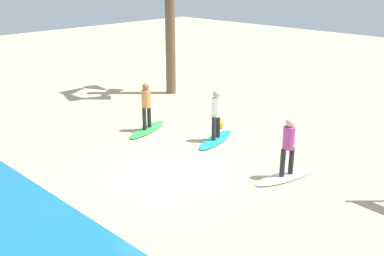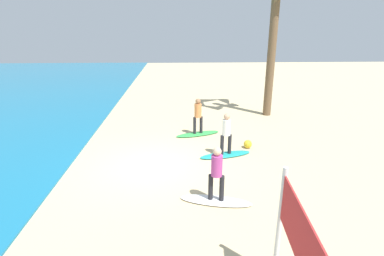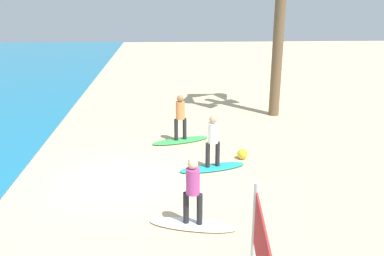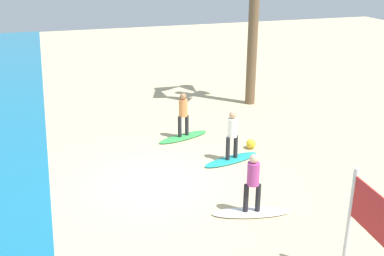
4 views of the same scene
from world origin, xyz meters
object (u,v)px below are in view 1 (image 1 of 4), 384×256
(surfer_green, at_px, (146,103))
(beach_ball, at_px, (219,124))
(surfer_white, at_px, (288,143))
(surfboard_green, at_px, (147,129))
(surfboard_teal, at_px, (216,140))
(surfer_teal, at_px, (216,111))
(surfboard_white, at_px, (286,176))

(surfer_green, xyz_separation_m, beach_ball, (-1.66, -1.98, -0.87))
(surfer_white, relative_size, surfboard_green, 0.78)
(surfer_green, bearing_deg, surfboard_teal, -158.66)
(surfer_teal, height_order, surfer_green, same)
(surfer_green, bearing_deg, surfboard_green, -153.43)
(surfer_green, distance_m, beach_ball, 2.73)
(surfboard_green, bearing_deg, surfboard_white, 73.75)
(beach_ball, bearing_deg, surfer_teal, 125.78)
(surfboard_teal, xyz_separation_m, surfer_green, (2.41, 0.94, 0.99))
(surfer_white, xyz_separation_m, beach_ball, (4.00, -1.80, -0.87))
(surfboard_white, distance_m, surfer_white, 0.99)
(surfer_teal, bearing_deg, surfboard_teal, 0.00)
(surfer_teal, relative_size, surfer_green, 1.00)
(surfboard_teal, relative_size, surfboard_green, 1.00)
(surfboard_white, relative_size, surfer_green, 1.28)
(surfboard_white, relative_size, surfer_white, 1.28)
(surfer_white, height_order, surfer_teal, same)
(surfboard_teal, distance_m, surfer_teal, 0.99)
(surfboard_teal, bearing_deg, surfer_white, 62.13)
(surfer_teal, relative_size, beach_ball, 4.80)
(surfboard_green, bearing_deg, surfer_green, -81.55)
(surfer_teal, bearing_deg, surfboard_green, 21.34)
(surfboard_white, height_order, surfboard_teal, same)
(surfboard_white, height_order, surfer_green, surfer_green)
(surfboard_green, bearing_deg, beach_ball, 121.93)
(surfboard_teal, bearing_deg, surfer_teal, 75.25)
(surfer_green, bearing_deg, surfer_teal, -158.66)
(surfer_white, bearing_deg, surfer_green, 1.86)
(surfboard_white, distance_m, beach_ball, 4.39)
(surfer_teal, xyz_separation_m, surfboard_green, (2.41, 0.94, -0.99))
(surfboard_teal, xyz_separation_m, surfer_teal, (-0.00, 0.00, 0.99))
(surfboard_teal, relative_size, beach_ball, 6.15)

